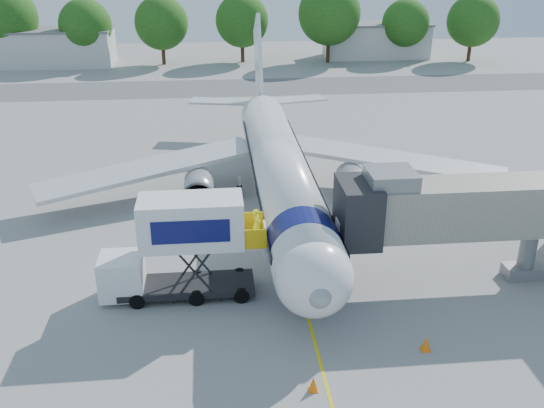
{
  "coord_description": "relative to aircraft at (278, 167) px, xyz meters",
  "views": [
    {
      "loc": [
        -4.28,
        -34.73,
        17.16
      ],
      "look_at": [
        -1.11,
        -2.82,
        3.2
      ],
      "focal_mm": 40.0,
      "sensor_mm": 36.0,
      "label": 1
    }
  ],
  "objects": [
    {
      "name": "catering_hiloader",
      "position": [
        -6.27,
        -11.12,
        -0.19
      ],
      "size": [
        8.5,
        2.44,
        5.5
      ],
      "color": "black",
      "rests_on": "ground"
    },
    {
      "name": "tree_g",
      "position": [
        35.52,
        52.92,
        3.11
      ],
      "size": [
        7.83,
        7.83,
        9.99
      ],
      "color": "#382314",
      "rests_on": "ground"
    },
    {
      "name": "tree_c",
      "position": [
        -11.39,
        54.71,
        3.11
      ],
      "size": [
        7.84,
        7.84,
        9.99
      ],
      "color": "#382314",
      "rests_on": "ground"
    },
    {
      "name": "outbuilding_right",
      "position": [
        22.0,
        57.88,
        -0.29
      ],
      "size": [
        16.4,
        7.4,
        5.3
      ],
      "color": "silver",
      "rests_on": "ground"
    },
    {
      "name": "aircraft",
      "position": [
        0.0,
        0.0,
        0.0
      ],
      "size": [
        34.17,
        37.73,
        11.35
      ],
      "color": "white",
      "rests_on": "ground"
    },
    {
      "name": "ground",
      "position": [
        0.0,
        -4.12,
        -2.95
      ],
      "size": [
        160.0,
        160.0,
        0.0
      ],
      "primitive_type": "plane",
      "color": "gray",
      "rests_on": "ground"
    },
    {
      "name": "outbuilding_left",
      "position": [
        -28.0,
        55.88,
        -0.29
      ],
      "size": [
        18.4,
        8.4,
        5.3
      ],
      "color": "silver",
      "rests_on": "ground"
    },
    {
      "name": "tree_e",
      "position": [
        13.54,
        53.94,
        4.26
      ],
      "size": [
        9.31,
        9.31,
        11.87
      ],
      "color": "#382314",
      "rests_on": "ground"
    },
    {
      "name": "jet_bridge",
      "position": [
        7.99,
        -11.12,
        1.39
      ],
      "size": [
        13.9,
        3.2,
        6.6
      ],
      "color": "#A59A8D",
      "rests_on": "ground"
    },
    {
      "name": "taxiway_strip",
      "position": [
        0.0,
        37.88,
        -2.94
      ],
      "size": [
        120.0,
        10.0,
        0.01
      ],
      "primitive_type": "cube",
      "color": "#59595B",
      "rests_on": "ground"
    },
    {
      "name": "tree_f",
      "position": [
        25.72,
        55.07,
        2.64
      ],
      "size": [
        7.22,
        7.22,
        9.2
      ],
      "color": "#382314",
      "rests_on": "ground"
    },
    {
      "name": "tree_d",
      "position": [
        0.57,
        55.6,
        3.2
      ],
      "size": [
        7.95,
        7.95,
        10.14
      ],
      "color": "#382314",
      "rests_on": "ground"
    },
    {
      "name": "safety_cone_a",
      "position": [
        4.94,
        -16.96,
        -2.6
      ],
      "size": [
        0.46,
        0.46,
        0.73
      ],
      "color": "orange",
      "rests_on": "ground"
    },
    {
      "name": "guidance_line",
      "position": [
        0.0,
        -4.12,
        -2.94
      ],
      "size": [
        0.15,
        70.0,
        0.01
      ],
      "primitive_type": "cube",
      "color": "yellow",
      "rests_on": "ground"
    },
    {
      "name": "safety_cone_b",
      "position": [
        -0.6,
        -19.14,
        -2.62
      ],
      "size": [
        0.43,
        0.43,
        0.68
      ],
      "color": "orange",
      "rests_on": "ground"
    },
    {
      "name": "tree_b",
      "position": [
        -22.35,
        54.65,
        2.93
      ],
      "size": [
        7.6,
        7.6,
        9.69
      ],
      "color": "#382314",
      "rests_on": "ground"
    },
    {
      "name": "tree_a",
      "position": [
        -33.67,
        55.68,
        4.05
      ],
      "size": [
        9.04,
        9.04,
        11.53
      ],
      "color": "#382314",
      "rests_on": "ground"
    }
  ]
}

